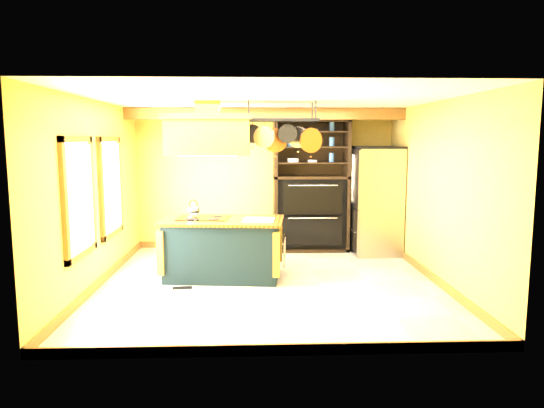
{
  "coord_description": "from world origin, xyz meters",
  "views": [
    {
      "loc": [
        -0.23,
        -7.06,
        2.13
      ],
      "look_at": [
        0.05,
        0.3,
        1.15
      ],
      "focal_mm": 32.0,
      "sensor_mm": 36.0,
      "label": 1
    }
  ],
  "objects": [
    {
      "name": "kitchen_island",
      "position": [
        -0.71,
        0.31,
        0.47
      ],
      "size": [
        1.94,
        1.2,
        1.11
      ],
      "rotation": [
        0.0,
        0.0,
        -0.1
      ],
      "color": "#13252C",
      "rests_on": "floor"
    },
    {
      "name": "wall_back",
      "position": [
        0.0,
        2.5,
        1.35
      ],
      "size": [
        5.0,
        0.02,
        2.7
      ],
      "primitive_type": "cube",
      "color": "#DAC04F",
      "rests_on": "floor"
    },
    {
      "name": "ceiling_beam",
      "position": [
        0.0,
        1.7,
        2.59
      ],
      "size": [
        5.0,
        0.15,
        0.2
      ],
      "primitive_type": "cube",
      "color": "olive",
      "rests_on": "ceiling"
    },
    {
      "name": "floor",
      "position": [
        0.0,
        0.0,
        0.0
      ],
      "size": [
        5.0,
        5.0,
        0.0
      ],
      "primitive_type": "plane",
      "color": "beige",
      "rests_on": "ground"
    },
    {
      "name": "wall_right",
      "position": [
        2.5,
        0.0,
        1.35
      ],
      "size": [
        0.02,
        5.0,
        2.7
      ],
      "primitive_type": "cube",
      "color": "#DAC04F",
      "rests_on": "floor"
    },
    {
      "name": "window_far",
      "position": [
        -2.47,
        0.6,
        1.4
      ],
      "size": [
        0.06,
        1.06,
        1.56
      ],
      "color": "olive",
      "rests_on": "wall_left"
    },
    {
      "name": "floor_register",
      "position": [
        -1.27,
        -0.23,
        0.01
      ],
      "size": [
        0.29,
        0.15,
        0.01
      ],
      "primitive_type": "cube",
      "rotation": [
        0.0,
        0.0,
        0.12
      ],
      "color": "black",
      "rests_on": "floor"
    },
    {
      "name": "hutch",
      "position": [
        0.88,
        2.23,
        0.96
      ],
      "size": [
        1.42,
        0.64,
        2.52
      ],
      "color": "black",
      "rests_on": "floor"
    },
    {
      "name": "wall_front",
      "position": [
        0.0,
        -2.5,
        1.35
      ],
      "size": [
        5.0,
        0.02,
        2.7
      ],
      "primitive_type": "cube",
      "color": "#DAC04F",
      "rests_on": "floor"
    },
    {
      "name": "refrigerator",
      "position": [
        2.06,
        1.9,
        0.96
      ],
      "size": [
        0.85,
        1.01,
        1.97
      ],
      "color": "gray",
      "rests_on": "floor"
    },
    {
      "name": "range_hood",
      "position": [
        -0.9,
        0.31,
        2.23
      ],
      "size": [
        1.32,
        0.74,
        0.8
      ],
      "color": "gold",
      "rests_on": "ceiling"
    },
    {
      "name": "ceiling",
      "position": [
        0.0,
        0.0,
        2.7
      ],
      "size": [
        5.0,
        5.0,
        0.0
      ],
      "primitive_type": "plane",
      "rotation": [
        3.14,
        0.0,
        0.0
      ],
      "color": "white",
      "rests_on": "wall_back"
    },
    {
      "name": "pot_rack",
      "position": [
        0.21,
        0.31,
        2.3
      ],
      "size": [
        1.2,
        0.54,
        0.76
      ],
      "color": "black",
      "rests_on": "ceiling"
    },
    {
      "name": "window_near",
      "position": [
        -2.47,
        -0.8,
        1.4
      ],
      "size": [
        0.06,
        1.06,
        1.56
      ],
      "color": "olive",
      "rests_on": "wall_left"
    },
    {
      "name": "wall_left",
      "position": [
        -2.5,
        0.0,
        1.35
      ],
      "size": [
        0.02,
        5.0,
        2.7
      ],
      "primitive_type": "cube",
      "color": "#DAC04F",
      "rests_on": "floor"
    }
  ]
}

